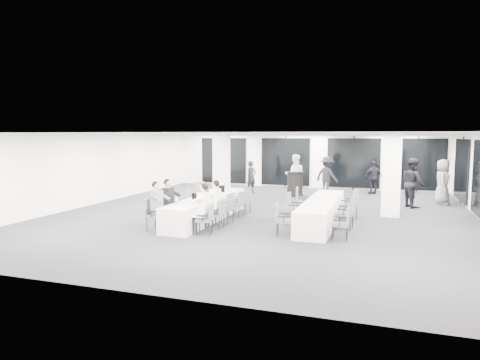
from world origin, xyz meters
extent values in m
cube|color=black|center=(0.00, 0.00, -0.01)|extent=(14.00, 16.00, 0.02)
cube|color=silver|center=(0.00, 0.00, 2.81)|extent=(14.00, 16.00, 0.02)
cube|color=white|center=(-7.01, 0.00, 1.40)|extent=(0.02, 16.00, 2.80)
cube|color=white|center=(0.00, 8.01, 1.40)|extent=(14.00, 0.02, 2.80)
cube|color=white|center=(0.00, -8.01, 1.40)|extent=(14.00, 0.02, 2.80)
cube|color=black|center=(0.00, 7.94, 1.35)|extent=(13.60, 0.06, 2.50)
cube|color=white|center=(-2.80, 3.20, 1.40)|extent=(0.60, 0.60, 2.80)
cube|color=white|center=(4.20, 1.00, 1.40)|extent=(0.60, 0.60, 2.80)
cube|color=white|center=(-1.47, -1.57, 0.38)|extent=(0.90, 5.00, 0.75)
cube|color=white|center=(2.15, -0.98, 0.38)|extent=(0.90, 5.00, 0.75)
cylinder|color=black|center=(0.17, 4.73, 0.55)|extent=(0.70, 0.70, 1.10)
cylinder|color=black|center=(0.17, 4.73, 1.10)|extent=(0.80, 0.80, 0.02)
cube|color=#53565B|center=(-2.22, -3.53, 0.44)|extent=(0.51, 0.53, 0.08)
cube|color=#53565B|center=(-2.44, -3.50, 0.71)|extent=(0.12, 0.46, 0.45)
cylinder|color=black|center=(-2.39, -3.31, 0.20)|extent=(0.04, 0.04, 0.40)
cylinder|color=black|center=(-2.45, -3.70, 0.20)|extent=(0.04, 0.04, 0.40)
cylinder|color=black|center=(-2.00, -3.37, 0.20)|extent=(0.04, 0.04, 0.40)
cylinder|color=black|center=(-2.06, -3.76, 0.20)|extent=(0.04, 0.04, 0.40)
cube|color=black|center=(-2.19, -3.29, 0.61)|extent=(0.34, 0.08, 0.04)
cube|color=black|center=(-2.26, -3.78, 0.61)|extent=(0.34, 0.08, 0.04)
cube|color=#53565B|center=(-2.22, -2.84, 0.44)|extent=(0.52, 0.54, 0.08)
cube|color=#53565B|center=(-2.43, -2.87, 0.70)|extent=(0.14, 0.45, 0.45)
cylinder|color=black|center=(-2.45, -2.68, 0.20)|extent=(0.04, 0.04, 0.40)
cylinder|color=black|center=(-2.38, -3.06, 0.20)|extent=(0.04, 0.04, 0.40)
cylinder|color=black|center=(-2.07, -2.61, 0.20)|extent=(0.04, 0.04, 0.40)
cylinder|color=black|center=(-2.00, -2.99, 0.20)|extent=(0.04, 0.04, 0.40)
cube|color=black|center=(-2.27, -2.60, 0.60)|extent=(0.33, 0.10, 0.04)
cube|color=black|center=(-2.18, -3.08, 0.60)|extent=(0.33, 0.10, 0.04)
cube|color=#53565B|center=(-2.22, -2.00, 0.41)|extent=(0.43, 0.45, 0.07)
cube|color=#53565B|center=(-2.42, -1.99, 0.65)|extent=(0.07, 0.42, 0.42)
cylinder|color=black|center=(-2.40, -1.81, 0.19)|extent=(0.03, 0.03, 0.37)
cylinder|color=black|center=(-2.41, -2.17, 0.19)|extent=(0.03, 0.03, 0.37)
cylinder|color=black|center=(-2.04, -1.82, 0.19)|extent=(0.03, 0.03, 0.37)
cylinder|color=black|center=(-2.05, -2.19, 0.19)|extent=(0.03, 0.03, 0.37)
cube|color=black|center=(-2.21, -1.77, 0.56)|extent=(0.31, 0.05, 0.04)
cube|color=black|center=(-2.23, -2.22, 0.56)|extent=(0.31, 0.05, 0.04)
cube|color=#53565B|center=(-2.22, -0.98, 0.42)|extent=(0.43, 0.45, 0.07)
cube|color=#53565B|center=(-2.43, -0.98, 0.67)|extent=(0.06, 0.43, 0.43)
cylinder|color=black|center=(-2.41, -0.79, 0.19)|extent=(0.03, 0.03, 0.38)
cylinder|color=black|center=(-2.41, -1.16, 0.19)|extent=(0.03, 0.03, 0.38)
cylinder|color=black|center=(-2.04, -0.79, 0.19)|extent=(0.03, 0.03, 0.38)
cylinder|color=black|center=(-2.04, -1.16, 0.19)|extent=(0.03, 0.03, 0.38)
cube|color=black|center=(-2.23, -0.74, 0.58)|extent=(0.32, 0.04, 0.04)
cube|color=black|center=(-2.22, -1.21, 0.58)|extent=(0.32, 0.04, 0.04)
cube|color=#53565B|center=(-2.22, 0.04, 0.49)|extent=(0.59, 0.60, 0.09)
cube|color=#53565B|center=(-2.46, 0.09, 0.79)|extent=(0.15, 0.51, 0.50)
cylinder|color=black|center=(-2.40, 0.30, 0.22)|extent=(0.04, 0.04, 0.45)
cylinder|color=black|center=(-2.48, -0.13, 0.22)|extent=(0.04, 0.04, 0.45)
cylinder|color=black|center=(-1.97, 0.22, 0.22)|extent=(0.04, 0.04, 0.45)
cylinder|color=black|center=(-2.05, -0.21, 0.22)|extent=(0.04, 0.04, 0.45)
cube|color=black|center=(-2.18, 0.31, 0.68)|extent=(0.37, 0.11, 0.04)
cube|color=black|center=(-2.27, -0.23, 0.68)|extent=(0.37, 0.11, 0.04)
cube|color=#53565B|center=(-0.72, -3.53, 0.41)|extent=(0.50, 0.52, 0.07)
cube|color=#53565B|center=(-0.53, -3.49, 0.66)|extent=(0.14, 0.43, 0.42)
cylinder|color=black|center=(-0.51, -3.68, 0.19)|extent=(0.03, 0.03, 0.38)
cylinder|color=black|center=(-0.58, -3.32, 0.19)|extent=(0.03, 0.03, 0.38)
cylinder|color=black|center=(-0.87, -3.75, 0.19)|extent=(0.03, 0.03, 0.38)
cylinder|color=black|center=(-0.94, -3.39, 0.19)|extent=(0.03, 0.03, 0.38)
cube|color=black|center=(-0.68, -3.76, 0.57)|extent=(0.31, 0.10, 0.04)
cube|color=black|center=(-0.77, -3.31, 0.57)|extent=(0.31, 0.10, 0.04)
cube|color=#53565B|center=(-0.72, -2.66, 0.41)|extent=(0.43, 0.44, 0.07)
cube|color=#53565B|center=(-0.53, -2.67, 0.65)|extent=(0.07, 0.42, 0.41)
cylinder|color=black|center=(-0.55, -2.85, 0.18)|extent=(0.03, 0.03, 0.37)
cylinder|color=black|center=(-0.54, -2.49, 0.18)|extent=(0.03, 0.03, 0.37)
cylinder|color=black|center=(-0.91, -2.84, 0.18)|extent=(0.03, 0.03, 0.37)
cylinder|color=black|center=(-0.90, -2.48, 0.18)|extent=(0.03, 0.03, 0.37)
cube|color=black|center=(-0.73, -2.89, 0.56)|extent=(0.31, 0.04, 0.04)
cube|color=black|center=(-0.72, -2.44, 0.56)|extent=(0.31, 0.04, 0.04)
cube|color=#53565B|center=(-0.72, -1.96, 0.46)|extent=(0.51, 0.53, 0.08)
cube|color=#53565B|center=(-0.50, -1.99, 0.73)|extent=(0.11, 0.47, 0.47)
cylinder|color=black|center=(-0.54, -2.19, 0.21)|extent=(0.04, 0.04, 0.42)
cylinder|color=black|center=(-0.50, -1.78, 0.21)|extent=(0.04, 0.04, 0.42)
cylinder|color=black|center=(-0.95, -2.15, 0.21)|extent=(0.04, 0.04, 0.42)
cylinder|color=black|center=(-0.91, -1.74, 0.21)|extent=(0.04, 0.04, 0.42)
cube|color=black|center=(-0.75, -2.22, 0.63)|extent=(0.35, 0.07, 0.04)
cube|color=black|center=(-0.70, -1.71, 0.63)|extent=(0.35, 0.07, 0.04)
cube|color=#53565B|center=(-0.72, -0.85, 0.41)|extent=(0.47, 0.49, 0.07)
cube|color=#53565B|center=(-0.52, -0.87, 0.66)|extent=(0.10, 0.43, 0.42)
cylinder|color=black|center=(-0.56, -1.05, 0.19)|extent=(0.03, 0.03, 0.38)
cylinder|color=black|center=(-0.52, -0.69, 0.19)|extent=(0.03, 0.03, 0.38)
cylinder|color=black|center=(-0.93, -1.01, 0.19)|extent=(0.03, 0.03, 0.38)
cylinder|color=black|center=(-0.88, -0.65, 0.19)|extent=(0.03, 0.03, 0.38)
cube|color=black|center=(-0.75, -1.08, 0.57)|extent=(0.31, 0.07, 0.04)
cube|color=black|center=(-0.70, -0.62, 0.57)|extent=(0.31, 0.07, 0.04)
cube|color=#53565B|center=(-0.72, -0.12, 0.44)|extent=(0.50, 0.52, 0.08)
cube|color=#53565B|center=(-0.51, -0.15, 0.71)|extent=(0.11, 0.46, 0.45)
cylinder|color=black|center=(-0.55, -0.34, 0.20)|extent=(0.04, 0.04, 0.40)
cylinder|color=black|center=(-0.51, 0.05, 0.20)|extent=(0.04, 0.04, 0.40)
cylinder|color=black|center=(-0.94, -0.30, 0.20)|extent=(0.04, 0.04, 0.40)
cylinder|color=black|center=(-0.90, 0.09, 0.20)|extent=(0.04, 0.04, 0.40)
cube|color=black|center=(-0.75, -0.37, 0.61)|extent=(0.34, 0.08, 0.04)
cube|color=black|center=(-0.70, 0.12, 0.61)|extent=(0.34, 0.08, 0.04)
cube|color=#53565B|center=(1.40, -2.94, 0.41)|extent=(0.48, 0.50, 0.07)
cube|color=#53565B|center=(1.20, -2.97, 0.66)|extent=(0.12, 0.43, 0.42)
cylinder|color=black|center=(1.19, -2.79, 0.19)|extent=(0.03, 0.03, 0.38)
cylinder|color=black|center=(1.25, -3.15, 0.19)|extent=(0.03, 0.03, 0.38)
cylinder|color=black|center=(1.56, -2.73, 0.19)|extent=(0.03, 0.03, 0.38)
cylinder|color=black|center=(1.61, -3.09, 0.19)|extent=(0.03, 0.03, 0.38)
cube|color=black|center=(1.37, -2.71, 0.57)|extent=(0.31, 0.08, 0.04)
cube|color=black|center=(1.44, -3.17, 0.57)|extent=(0.31, 0.08, 0.04)
cube|color=#53565B|center=(1.40, -1.36, 0.46)|extent=(0.48, 0.50, 0.08)
cube|color=#53565B|center=(1.18, -1.36, 0.74)|extent=(0.06, 0.47, 0.47)
cylinder|color=black|center=(1.20, -1.15, 0.21)|extent=(0.04, 0.04, 0.42)
cylinder|color=black|center=(1.20, -1.57, 0.21)|extent=(0.04, 0.04, 0.42)
cylinder|color=black|center=(1.61, -1.16, 0.21)|extent=(0.04, 0.04, 0.42)
cylinder|color=black|center=(1.61, -1.57, 0.21)|extent=(0.04, 0.04, 0.42)
cube|color=black|center=(1.40, -1.10, 0.64)|extent=(0.35, 0.04, 0.04)
cube|color=black|center=(1.40, -1.62, 0.64)|extent=(0.35, 0.04, 0.04)
cube|color=#53565B|center=(1.40, 0.04, 0.46)|extent=(0.54, 0.56, 0.08)
cube|color=#53565B|center=(1.18, 0.01, 0.74)|extent=(0.13, 0.48, 0.47)
cylinder|color=black|center=(1.17, 0.22, 0.21)|extent=(0.04, 0.04, 0.42)
cylinder|color=black|center=(1.23, -0.19, 0.21)|extent=(0.04, 0.04, 0.42)
cylinder|color=black|center=(1.58, 0.28, 0.21)|extent=(0.04, 0.04, 0.42)
cylinder|color=black|center=(1.64, -0.13, 0.21)|extent=(0.04, 0.04, 0.42)
cube|color=black|center=(1.36, 0.30, 0.64)|extent=(0.35, 0.09, 0.04)
cube|color=black|center=(1.44, -0.21, 0.64)|extent=(0.35, 0.09, 0.04)
cube|color=#53565B|center=(2.90, -2.95, 0.41)|extent=(0.42, 0.44, 0.07)
cube|color=#53565B|center=(3.10, -2.94, 0.66)|extent=(0.06, 0.42, 0.42)
cylinder|color=black|center=(3.09, -3.13, 0.19)|extent=(0.03, 0.03, 0.37)
cylinder|color=black|center=(3.08, -2.76, 0.19)|extent=(0.03, 0.03, 0.37)
cylinder|color=black|center=(2.72, -3.13, 0.19)|extent=(0.03, 0.03, 0.37)
cylinder|color=black|center=(2.72, -2.76, 0.19)|extent=(0.03, 0.03, 0.37)
cube|color=black|center=(2.91, -3.17, 0.57)|extent=(0.31, 0.04, 0.04)
cube|color=black|center=(2.90, -2.72, 0.57)|extent=(0.31, 0.04, 0.04)
cube|color=#53565B|center=(2.90, -1.58, 0.46)|extent=(0.51, 0.53, 0.08)
cube|color=#53565B|center=(3.13, -1.60, 0.73)|extent=(0.10, 0.47, 0.47)
cylinder|color=black|center=(3.09, -1.80, 0.21)|extent=(0.04, 0.04, 0.42)
cylinder|color=black|center=(3.12, -1.40, 0.21)|extent=(0.04, 0.04, 0.42)
cylinder|color=black|center=(2.68, -1.76, 0.21)|extent=(0.04, 0.04, 0.42)
cylinder|color=black|center=(2.72, -1.36, 0.21)|extent=(0.04, 0.04, 0.42)
cube|color=black|center=(2.88, -1.83, 0.63)|extent=(0.35, 0.07, 0.04)
cube|color=black|center=(2.93, -1.33, 0.63)|extent=(0.35, 0.07, 0.04)
cube|color=#53565B|center=(2.90, -0.11, 0.47)|extent=(0.58, 0.59, 0.08)
cube|color=#53565B|center=(3.13, -0.16, 0.76)|extent=(0.16, 0.49, 0.48)
cylinder|color=black|center=(3.07, -0.36, 0.22)|extent=(0.04, 0.04, 0.43)
cylinder|color=black|center=(3.15, 0.05, 0.22)|extent=(0.04, 0.04, 0.43)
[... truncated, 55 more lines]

